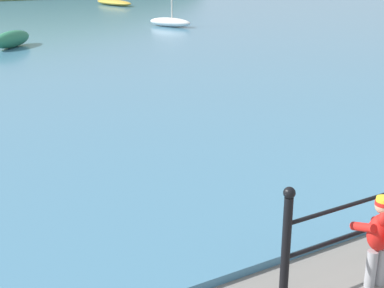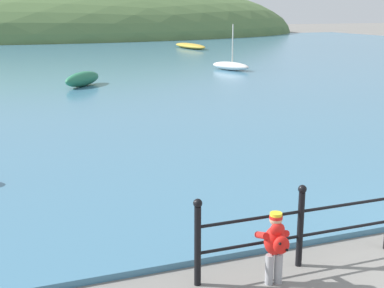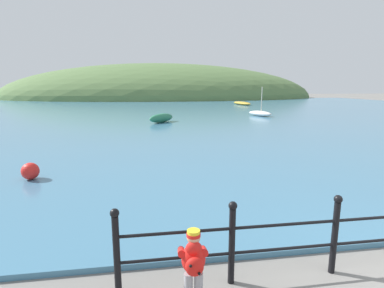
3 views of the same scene
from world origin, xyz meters
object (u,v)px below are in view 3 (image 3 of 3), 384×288
(child_in_coat, at_px, (194,261))
(mooring_buoy, at_px, (30,171))
(boat_far_right, at_px, (242,103))
(boat_blue_hull, at_px, (260,113))
(boat_red_dinghy, at_px, (161,118))

(child_in_coat, height_order, mooring_buoy, child_in_coat)
(child_in_coat, relative_size, boat_far_right, 0.19)
(boat_far_right, height_order, mooring_buoy, mooring_buoy)
(boat_blue_hull, relative_size, boat_far_right, 0.53)
(mooring_buoy, bearing_deg, child_in_coat, -55.31)
(boat_red_dinghy, distance_m, mooring_buoy, 13.91)
(child_in_coat, bearing_deg, boat_blue_hull, 66.64)
(boat_red_dinghy, bearing_deg, mooring_buoy, -108.62)
(child_in_coat, xyz_separation_m, mooring_buoy, (-3.83, 5.53, -0.26))
(boat_blue_hull, bearing_deg, child_in_coat, -113.36)
(child_in_coat, relative_size, boat_red_dinghy, 0.43)
(child_in_coat, bearing_deg, mooring_buoy, 124.69)
(child_in_coat, distance_m, mooring_buoy, 6.73)
(child_in_coat, bearing_deg, boat_red_dinghy, 88.12)
(boat_far_right, bearing_deg, child_in_coat, -108.98)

